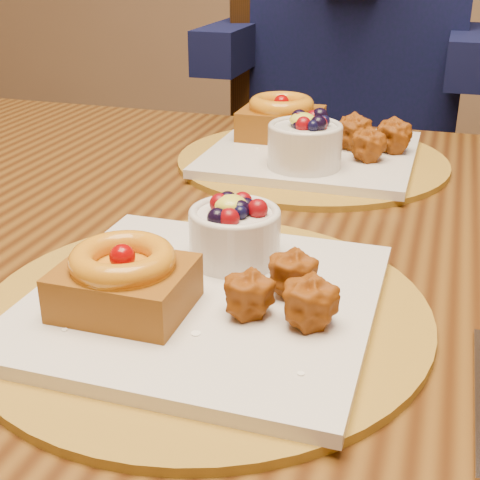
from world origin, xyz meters
name	(u,v)px	position (x,y,z in m)	size (l,w,h in m)	color
dining_table	(270,280)	(0.04, 0.08, 0.68)	(1.60, 0.90, 0.76)	#371C0A
place_setting_near	(203,288)	(0.04, -0.14, 0.78)	(0.38, 0.38, 0.08)	brown
place_setting_far	(309,145)	(0.03, 0.29, 0.78)	(0.38, 0.38, 0.09)	brown
chair_far	(345,197)	(0.03, 0.75, 0.54)	(0.61, 0.61, 0.98)	black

